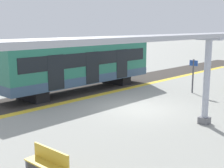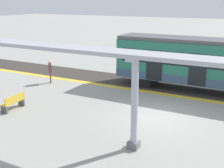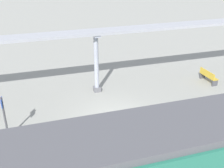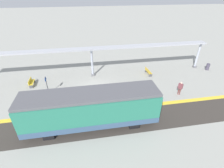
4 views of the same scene
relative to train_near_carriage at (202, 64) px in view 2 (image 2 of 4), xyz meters
The scene contains 8 objects.
ground_plane 6.04m from the train_near_carriage, ahead, with size 176.00×176.00×0.00m, color #989991.
tactile_edge_strip 2.73m from the train_near_carriage, 23.79° to the right, with size 0.53×39.23×0.01m, color yellow.
trackbed 2.00m from the train_near_carriage, 90.45° to the right, with size 3.20×51.23×0.01m, color #38332D.
train_near_carriage is the anchor object (origin of this frame).
canopy_pillar_second 9.39m from the train_near_carriage, ahead, with size 1.10×0.44×3.81m.
canopy_beam 9.61m from the train_near_carriage, ahead, with size 1.20×31.51×0.16m, color #A8AAB2.
bench_near_end 11.94m from the train_near_carriage, 44.67° to the right, with size 1.52×0.52×0.86m.
passenger_waiting_near_edge 10.60m from the train_near_carriage, 72.74° to the right, with size 0.51×0.47×1.67m.
Camera 2 is at (13.71, 4.45, 5.86)m, focal length 47.26 mm.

